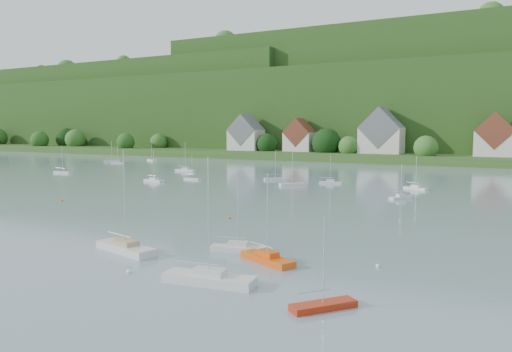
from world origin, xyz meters
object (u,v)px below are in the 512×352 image
at_px(near_sailboat_3, 238,248).
at_px(near_sailboat_4, 209,278).
at_px(near_sailboat_2, 126,247).
at_px(near_sailboat_5, 267,258).
at_px(near_sailboat_7, 323,305).

bearing_deg(near_sailboat_3, near_sailboat_4, -89.19).
xyz_separation_m(near_sailboat_2, near_sailboat_5, (14.74, 3.44, -0.07)).
distance_m(near_sailboat_4, near_sailboat_5, 8.27).
height_order(near_sailboat_4, near_sailboat_5, near_sailboat_4).
bearing_deg(near_sailboat_4, near_sailboat_5, 73.13).
bearing_deg(near_sailboat_7, near_sailboat_2, 115.73).
bearing_deg(near_sailboat_5, near_sailboat_3, 177.56).
xyz_separation_m(near_sailboat_2, near_sailboat_3, (10.17, 5.72, -0.09)).
height_order(near_sailboat_3, near_sailboat_5, near_sailboat_5).
bearing_deg(near_sailboat_5, near_sailboat_7, -20.89).
bearing_deg(near_sailboat_7, near_sailboat_3, 89.30).
bearing_deg(near_sailboat_2, near_sailboat_4, -5.46).
xyz_separation_m(near_sailboat_4, near_sailboat_7, (10.33, -0.90, -0.20)).
distance_m(near_sailboat_2, near_sailboat_4, 14.31).
relative_size(near_sailboat_3, near_sailboat_4, 0.75).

